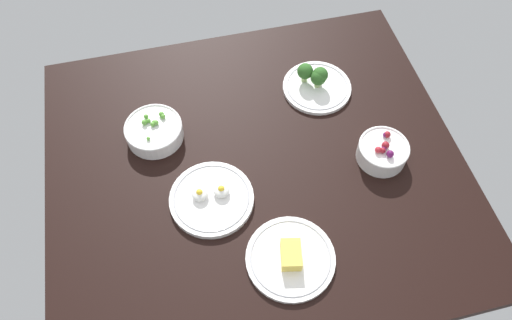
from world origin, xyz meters
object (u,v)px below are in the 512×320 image
(bowl_berries, at_px, (383,151))
(plate_eggs, at_px, (212,198))
(plate_broccoli, at_px, (316,83))
(bowl_peas, at_px, (154,131))
(plate_cheese, at_px, (291,258))

(bowl_berries, bearing_deg, plate_eggs, -177.35)
(plate_broccoli, distance_m, bowl_peas, 0.52)
(plate_cheese, xyz_separation_m, bowl_peas, (-0.28, 0.46, 0.02))
(bowl_berries, relative_size, bowl_peas, 0.85)
(plate_eggs, bearing_deg, bowl_berries, 2.65)
(plate_broccoli, bearing_deg, plate_eggs, -141.07)
(plate_cheese, relative_size, bowl_peas, 1.35)
(bowl_peas, bearing_deg, plate_eggs, -63.66)
(plate_eggs, xyz_separation_m, bowl_berries, (0.49, 0.02, 0.02))
(plate_eggs, bearing_deg, bowl_peas, 116.34)
(plate_eggs, distance_m, bowl_berries, 0.49)
(plate_broccoli, bearing_deg, bowl_berries, -70.66)
(plate_broccoli, distance_m, bowl_berries, 0.31)
(bowl_berries, distance_m, bowl_peas, 0.65)
(plate_cheese, relative_size, bowl_berries, 1.59)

